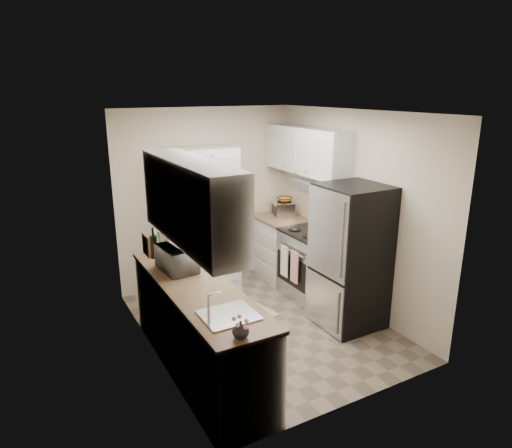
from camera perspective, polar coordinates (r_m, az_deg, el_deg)
name	(u,v)px	position (r m, az deg, el deg)	size (l,w,h in m)	color
ground	(263,326)	(5.61, 0.89, -12.60)	(3.20, 3.20, 0.00)	#7A6B56
room_shell	(263,194)	(5.00, 0.85, 3.79)	(2.64, 3.24, 2.52)	beige
pantry_cabinet	(203,221)	(6.24, -6.68, 0.34)	(0.90, 0.55, 2.00)	silver
base_cabinet_left	(198,329)	(4.68, -7.22, -12.91)	(0.60, 2.30, 0.88)	silver
countertop_left	(197,287)	(4.47, -7.44, -7.77)	(0.63, 2.33, 0.04)	#846647
base_cabinet_right	(281,249)	(6.82, 3.17, -3.08)	(0.60, 0.80, 0.88)	silver
countertop_right	(282,219)	(6.68, 3.23, 0.64)	(0.63, 0.83, 0.04)	#846647
electric_range	(312,264)	(6.18, 6.99, -4.94)	(0.71, 0.78, 1.13)	#B7B7BC
refrigerator	(351,257)	(5.45, 11.75, -4.01)	(0.70, 0.72, 1.70)	#B7B7BC
microwave	(177,258)	(4.79, -9.79, -4.27)	(0.46, 0.32, 0.26)	silver
wine_bottle	(154,244)	(5.17, -12.68, -2.48)	(0.08, 0.08, 0.32)	black
flower_vase	(241,330)	(3.53, -1.93, -13.07)	(0.13, 0.13, 0.14)	silver
cutting_board	(159,240)	(5.38, -11.97, -1.95)	(0.02, 0.22, 0.27)	#408E3E
toaster_oven	(282,209)	(6.76, 3.33, 1.92)	(0.29, 0.36, 0.21)	silver
fruit_basket	(284,198)	(6.74, 3.58, 3.22)	(0.24, 0.24, 0.10)	orange
kitchen_mat	(248,310)	(5.95, -0.95, -10.71)	(0.43, 0.70, 0.01)	#DEB78E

